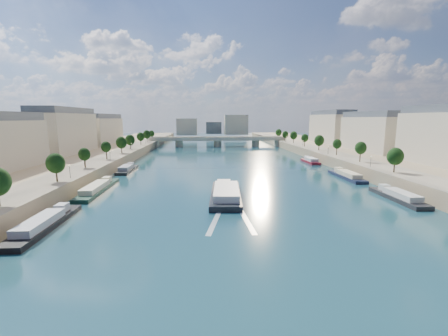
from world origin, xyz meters
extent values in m
plane|color=#0D333C|center=(0.00, 100.00, 0.00)|extent=(700.00, 700.00, 0.00)
cube|color=#9E8460|center=(-72.00, 100.00, 2.50)|extent=(44.00, 520.00, 5.00)
cube|color=#9E8460|center=(72.00, 100.00, 2.50)|extent=(44.00, 520.00, 5.00)
cube|color=gray|center=(-57.00, 100.00, 5.05)|extent=(14.00, 520.00, 0.10)
cube|color=gray|center=(57.00, 100.00, 5.05)|extent=(14.00, 520.00, 0.10)
cylinder|color=#382B1E|center=(-55.00, 42.00, 6.91)|extent=(0.50, 0.50, 3.82)
cylinder|color=#382B1E|center=(-55.00, 66.00, 6.91)|extent=(0.50, 0.50, 3.82)
ellipsoid|color=black|center=(-55.00, 66.00, 10.50)|extent=(4.80, 4.80, 5.52)
cylinder|color=#382B1E|center=(-55.00, 90.00, 6.91)|extent=(0.50, 0.50, 3.82)
ellipsoid|color=black|center=(-55.00, 90.00, 10.50)|extent=(4.80, 4.80, 5.52)
cylinder|color=#382B1E|center=(-55.00, 114.00, 6.91)|extent=(0.50, 0.50, 3.82)
ellipsoid|color=black|center=(-55.00, 114.00, 10.50)|extent=(4.80, 4.80, 5.52)
cylinder|color=#382B1E|center=(-55.00, 138.00, 6.91)|extent=(0.50, 0.50, 3.82)
ellipsoid|color=black|center=(-55.00, 138.00, 10.50)|extent=(4.80, 4.80, 5.52)
cylinder|color=#382B1E|center=(-55.00, 162.00, 6.91)|extent=(0.50, 0.50, 3.82)
ellipsoid|color=black|center=(-55.00, 162.00, 10.50)|extent=(4.80, 4.80, 5.52)
cylinder|color=#382B1E|center=(-55.00, 186.00, 6.91)|extent=(0.50, 0.50, 3.82)
ellipsoid|color=black|center=(-55.00, 186.00, 10.50)|extent=(4.80, 4.80, 5.52)
cylinder|color=#382B1E|center=(-55.00, 210.00, 6.91)|extent=(0.50, 0.50, 3.82)
ellipsoid|color=black|center=(-55.00, 210.00, 10.50)|extent=(4.80, 4.80, 5.52)
cylinder|color=#382B1E|center=(-55.00, 234.00, 6.91)|extent=(0.50, 0.50, 3.82)
ellipsoid|color=black|center=(-55.00, 234.00, 10.50)|extent=(4.80, 4.80, 5.52)
cylinder|color=#382B1E|center=(55.00, 74.00, 6.91)|extent=(0.50, 0.50, 3.82)
ellipsoid|color=black|center=(55.00, 74.00, 10.50)|extent=(4.80, 4.80, 5.52)
cylinder|color=#382B1E|center=(55.00, 98.00, 6.91)|extent=(0.50, 0.50, 3.82)
ellipsoid|color=black|center=(55.00, 98.00, 10.50)|extent=(4.80, 4.80, 5.52)
cylinder|color=#382B1E|center=(55.00, 122.00, 6.91)|extent=(0.50, 0.50, 3.82)
ellipsoid|color=black|center=(55.00, 122.00, 10.50)|extent=(4.80, 4.80, 5.52)
cylinder|color=#382B1E|center=(55.00, 146.00, 6.91)|extent=(0.50, 0.50, 3.82)
ellipsoid|color=black|center=(55.00, 146.00, 10.50)|extent=(4.80, 4.80, 5.52)
cylinder|color=#382B1E|center=(55.00, 170.00, 6.91)|extent=(0.50, 0.50, 3.82)
ellipsoid|color=black|center=(55.00, 170.00, 10.50)|extent=(4.80, 4.80, 5.52)
cylinder|color=#382B1E|center=(55.00, 194.00, 6.91)|extent=(0.50, 0.50, 3.82)
ellipsoid|color=black|center=(55.00, 194.00, 10.50)|extent=(4.80, 4.80, 5.52)
cylinder|color=#382B1E|center=(55.00, 218.00, 6.91)|extent=(0.50, 0.50, 3.82)
ellipsoid|color=black|center=(55.00, 218.00, 10.50)|extent=(4.80, 4.80, 5.52)
cylinder|color=#382B1E|center=(55.00, 242.00, 6.91)|extent=(0.50, 0.50, 3.82)
ellipsoid|color=black|center=(55.00, 242.00, 10.50)|extent=(4.80, 4.80, 5.52)
cylinder|color=black|center=(-52.50, 70.00, 7.00)|extent=(0.14, 0.14, 4.00)
sphere|color=#FFE5B2|center=(-52.50, 70.00, 9.10)|extent=(0.36, 0.36, 0.36)
cylinder|color=black|center=(-52.50, 110.00, 7.00)|extent=(0.14, 0.14, 4.00)
sphere|color=#FFE5B2|center=(-52.50, 110.00, 9.10)|extent=(0.36, 0.36, 0.36)
cylinder|color=black|center=(-52.50, 150.00, 7.00)|extent=(0.14, 0.14, 4.00)
sphere|color=#FFE5B2|center=(-52.50, 150.00, 9.10)|extent=(0.36, 0.36, 0.36)
cylinder|color=black|center=(-52.50, 190.00, 7.00)|extent=(0.14, 0.14, 4.00)
sphere|color=#FFE5B2|center=(-52.50, 190.00, 9.10)|extent=(0.36, 0.36, 0.36)
cylinder|color=black|center=(52.50, 85.00, 7.00)|extent=(0.14, 0.14, 4.00)
sphere|color=#FFE5B2|center=(52.50, 85.00, 9.10)|extent=(0.36, 0.36, 0.36)
cylinder|color=black|center=(52.50, 125.00, 7.00)|extent=(0.14, 0.14, 4.00)
sphere|color=#FFE5B2|center=(52.50, 125.00, 9.10)|extent=(0.36, 0.36, 0.36)
cylinder|color=black|center=(52.50, 165.00, 7.00)|extent=(0.14, 0.14, 4.00)
sphere|color=#FFE5B2|center=(52.50, 165.00, 9.10)|extent=(0.36, 0.36, 0.36)
cylinder|color=black|center=(52.50, 205.00, 7.00)|extent=(0.14, 0.14, 4.00)
sphere|color=#FFE5B2|center=(52.50, 205.00, 9.10)|extent=(0.36, 0.36, 0.36)
cube|color=beige|center=(-85.00, 141.00, 15.00)|extent=(16.00, 52.00, 20.00)
cube|color=#474C54|center=(-85.00, 141.00, 26.60)|extent=(14.72, 50.44, 3.20)
cube|color=beige|center=(-85.00, 199.00, 15.00)|extent=(16.00, 52.00, 20.00)
cube|color=#474C54|center=(-85.00, 199.00, 26.60)|extent=(14.72, 50.44, 3.20)
cube|color=beige|center=(85.00, 141.00, 15.00)|extent=(16.00, 52.00, 20.00)
cube|color=#474C54|center=(85.00, 141.00, 26.60)|extent=(14.72, 50.44, 3.20)
cube|color=beige|center=(85.00, 199.00, 15.00)|extent=(16.00, 52.00, 20.00)
cube|color=#474C54|center=(85.00, 199.00, 26.60)|extent=(14.72, 50.44, 3.20)
cube|color=beige|center=(-30.00, 310.00, 14.00)|extent=(22.00, 18.00, 18.00)
cube|color=beige|center=(25.00, 320.00, 16.00)|extent=(26.00, 20.00, 22.00)
cube|color=#474C54|center=(0.00, 335.00, 12.00)|extent=(18.00, 16.00, 14.00)
cube|color=#C1B79E|center=(0.00, 225.55, 6.20)|extent=(112.00, 11.00, 2.20)
cube|color=#C1B79E|center=(0.00, 220.55, 7.70)|extent=(112.00, 0.80, 0.90)
cube|color=#C1B79E|center=(0.00, 230.55, 7.70)|extent=(112.00, 0.80, 0.90)
cylinder|color=#C1B79E|center=(-32.00, 225.55, 2.50)|extent=(6.40, 6.40, 5.00)
cylinder|color=#C1B79E|center=(0.00, 225.55, 2.50)|extent=(6.40, 6.40, 5.00)
cylinder|color=#C1B79E|center=(32.00, 225.55, 2.50)|extent=(6.40, 6.40, 5.00)
cube|color=#C1B79E|center=(-52.00, 225.55, 2.50)|extent=(6.00, 12.00, 5.00)
cube|color=#C1B79E|center=(52.00, 225.55, 2.50)|extent=(6.00, 12.00, 5.00)
cube|color=black|center=(-4.52, 63.14, 0.48)|extent=(10.66, 30.70, 2.16)
cube|color=white|center=(-4.52, 60.73, 2.53)|extent=(8.39, 20.05, 1.94)
cube|color=white|center=(-4.52, 72.20, 2.46)|extent=(4.55, 3.91, 1.80)
cube|color=silver|center=(-7.72, 46.14, 0.02)|extent=(6.10, 25.76, 0.04)
cube|color=silver|center=(-1.32, 46.14, 0.02)|extent=(2.60, 26.03, 0.04)
cube|color=black|center=(-45.50, 40.44, 0.30)|extent=(5.00, 26.30, 1.80)
cube|color=silver|center=(-45.50, 38.34, 2.00)|extent=(4.10, 14.46, 1.60)
cube|color=silver|center=(-45.50, 48.33, 2.10)|extent=(2.50, 3.16, 1.80)
cube|color=#183C2D|center=(-45.50, 73.22, 0.30)|extent=(5.00, 30.17, 1.80)
cube|color=beige|center=(-45.50, 70.80, 2.00)|extent=(4.10, 16.59, 1.60)
cube|color=beige|center=(-45.50, 82.27, 2.10)|extent=(2.50, 3.62, 1.80)
cube|color=black|center=(-45.50, 110.66, 0.30)|extent=(5.00, 21.93, 1.80)
cube|color=#9899A0|center=(-45.50, 108.90, 2.00)|extent=(4.10, 12.06, 1.60)
cube|color=#9899A0|center=(-45.50, 117.24, 2.10)|extent=(2.50, 2.63, 1.80)
cube|color=black|center=(45.50, 57.28, 0.30)|extent=(5.00, 22.57, 1.80)
cube|color=beige|center=(45.50, 55.47, 2.00)|extent=(4.10, 12.41, 1.60)
cube|color=beige|center=(45.50, 64.05, 2.10)|extent=(2.50, 2.71, 1.80)
cube|color=#192139|center=(45.50, 89.40, 0.30)|extent=(5.00, 24.60, 1.80)
cube|color=beige|center=(45.50, 87.44, 2.00)|extent=(4.10, 13.53, 1.60)
cube|color=beige|center=(45.50, 96.79, 2.10)|extent=(2.50, 2.95, 1.80)
cube|color=maroon|center=(45.50, 130.60, 0.30)|extent=(5.00, 18.17, 1.80)
cube|color=silver|center=(45.50, 129.15, 2.00)|extent=(4.10, 9.99, 1.60)
cube|color=silver|center=(45.50, 136.05, 2.10)|extent=(2.50, 2.18, 1.80)
camera|label=1|loc=(-10.62, -24.05, 23.59)|focal=24.00mm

